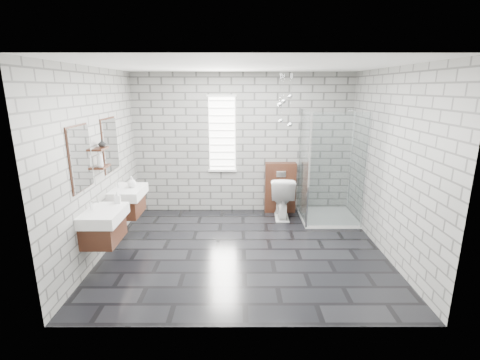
{
  "coord_description": "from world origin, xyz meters",
  "views": [
    {
      "loc": [
        -0.06,
        -4.9,
        2.42
      ],
      "look_at": [
        -0.06,
        0.35,
        1.01
      ],
      "focal_mm": 26.0,
      "sensor_mm": 36.0,
      "label": 1
    }
  ],
  "objects_px": {
    "vanity_left": "(101,217)",
    "toilet": "(282,197)",
    "cistern_panel": "(280,188)",
    "shower_enclosure": "(325,195)",
    "vanity_right": "(126,193)"
  },
  "relations": [
    {
      "from": "vanity_left",
      "to": "toilet",
      "type": "relative_size",
      "value": 1.96
    },
    {
      "from": "vanity_left",
      "to": "shower_enclosure",
      "type": "bearing_deg",
      "value": 27.27
    },
    {
      "from": "cistern_panel",
      "to": "vanity_left",
      "type": "bearing_deg",
      "value": -139.34
    },
    {
      "from": "cistern_panel",
      "to": "shower_enclosure",
      "type": "height_order",
      "value": "shower_enclosure"
    },
    {
      "from": "vanity_left",
      "to": "vanity_right",
      "type": "xyz_separation_m",
      "value": [
        0.0,
        1.05,
        0.0
      ]
    },
    {
      "from": "vanity_right",
      "to": "cistern_panel",
      "type": "bearing_deg",
      "value": 24.85
    },
    {
      "from": "cistern_panel",
      "to": "shower_enclosure",
      "type": "distance_m",
      "value": 0.92
    },
    {
      "from": "vanity_right",
      "to": "toilet",
      "type": "relative_size",
      "value": 1.96
    },
    {
      "from": "vanity_left",
      "to": "shower_enclosure",
      "type": "xyz_separation_m",
      "value": [
        3.41,
        1.76,
        -0.25
      ]
    },
    {
      "from": "vanity_left",
      "to": "shower_enclosure",
      "type": "height_order",
      "value": "shower_enclosure"
    },
    {
      "from": "vanity_right",
      "to": "cistern_panel",
      "type": "xyz_separation_m",
      "value": [
        2.65,
        1.23,
        -0.26
      ]
    },
    {
      "from": "cistern_panel",
      "to": "toilet",
      "type": "relative_size",
      "value": 1.25
    },
    {
      "from": "vanity_left",
      "to": "shower_enclosure",
      "type": "relative_size",
      "value": 0.77
    },
    {
      "from": "vanity_right",
      "to": "toilet",
      "type": "height_order",
      "value": "vanity_right"
    },
    {
      "from": "vanity_left",
      "to": "toilet",
      "type": "bearing_deg",
      "value": 36.93
    }
  ]
}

